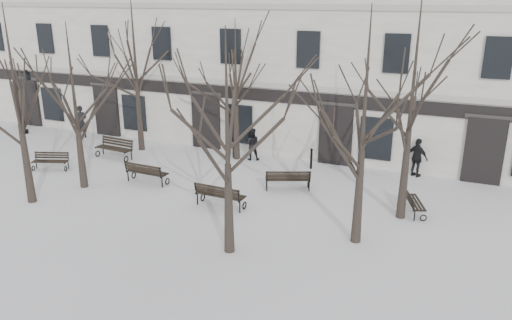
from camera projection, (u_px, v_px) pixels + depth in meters
The scene contains 21 objects.
ground at pixel (188, 215), 18.60m from camera, with size 100.00×100.00×0.00m, color white.
building at pixel (301, 38), 28.18m from camera, with size 40.40×10.20×11.40m.
tree_0 at pixel (14, 83), 18.34m from camera, with size 5.31×5.31×7.58m.
tree_1 at pixel (73, 87), 20.02m from camera, with size 4.80×4.80×6.86m.
tree_2 at pixel (227, 118), 14.62m from camera, with size 4.91×4.91×7.02m.
tree_3 at pixel (365, 101), 15.15m from camera, with size 5.32×5.32×7.60m.
tree_4 at pixel (134, 51), 24.89m from camera, with size 5.75×5.75×8.22m.
tree_5 at pixel (236, 74), 23.70m from camera, with size 4.77×4.77×6.81m.
tree_6 at pixel (414, 81), 16.85m from camera, with size 5.66×5.66×8.08m.
bench_0 at pixel (51, 160), 23.34m from camera, with size 1.71×1.11×0.82m.
bench_1 at pixel (146, 172), 21.59m from camera, with size 1.94×0.77×0.96m.
bench_2 at pixel (220, 195), 19.11m from camera, with size 1.99×0.79×0.99m.
bench_3 at pixel (115, 148), 24.98m from camera, with size 2.03×0.87×1.00m.
bench_4 at pixel (288, 179), 20.83m from camera, with size 1.95×1.34×0.94m.
bench_5 at pixel (413, 201), 18.72m from camera, with size 1.09×1.70×0.82m.
lamp_post at pixel (23, 97), 28.79m from camera, with size 1.19×0.44×3.82m.
bollard_a at pixel (234, 147), 25.00m from camera, with size 0.14×0.14×1.07m.
bollard_b at pixel (311, 158), 23.42m from camera, with size 0.13×0.13×1.00m.
pedestrian_a at pixel (83, 137), 28.77m from camera, with size 0.67×0.44×1.84m, color black.
pedestrian_b at pixel (252, 160), 24.88m from camera, with size 0.79×0.61×1.62m, color black.
pedestrian_c at pixel (415, 176), 22.59m from camera, with size 1.04×0.43×1.77m, color black.
Camera 1 is at (8.98, -14.65, 7.82)m, focal length 35.00 mm.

